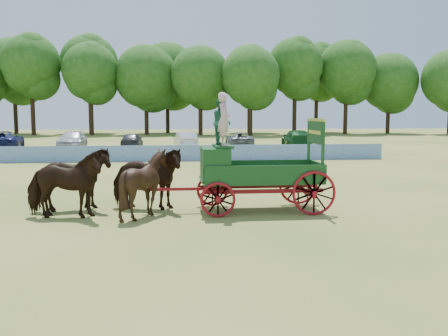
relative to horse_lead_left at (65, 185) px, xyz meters
The scene contains 9 objects.
ground 5.77m from the horse_lead_left, ahead, with size 160.00×160.00×0.00m, color tan.
horse_lead_left is the anchor object (origin of this frame).
horse_lead_right 1.10m from the horse_lead_left, 90.00° to the left, with size 1.11×2.44×2.06m, color black.
horse_wheel_left 2.40m from the horse_lead_left, ahead, with size 1.67×1.87×2.06m, color black.
horse_wheel_right 2.64m from the horse_lead_left, 24.62° to the left, with size 1.11×2.44×2.06m, color black.
farm_dray 5.42m from the horse_lead_left, ahead, with size 6.00×2.00×3.80m.
sponsor_banner 18.13m from the horse_lead_left, 75.12° to the left, with size 26.00×0.08×1.05m, color #1E3FA5.
parked_cars 29.48m from the horse_lead_left, 94.96° to the left, with size 37.66×7.70×1.63m.
treeline 59.95m from the horse_lead_left, 88.92° to the left, with size 90.41×22.19×15.36m.
Camera 1 is at (-2.50, -14.79, 3.19)m, focal length 40.00 mm.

